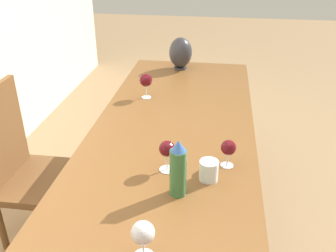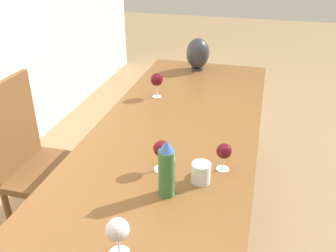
% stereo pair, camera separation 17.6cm
% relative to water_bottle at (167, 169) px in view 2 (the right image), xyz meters
% --- Properties ---
extents(dining_table, '(3.02, 0.84, 0.75)m').
position_rel_water_bottle_xyz_m(dining_table, '(0.15, 0.09, -0.18)').
color(dining_table, brown).
rests_on(dining_table, ground_plane).
extents(water_bottle, '(0.07, 0.07, 0.24)m').
position_rel_water_bottle_xyz_m(water_bottle, '(0.00, 0.00, 0.00)').
color(water_bottle, '#336638').
rests_on(water_bottle, dining_table).
extents(water_tumbler, '(0.08, 0.08, 0.09)m').
position_rel_water_bottle_xyz_m(water_tumbler, '(0.11, -0.11, -0.07)').
color(water_tumbler, silver).
rests_on(water_tumbler, dining_table).
extents(vase, '(0.17, 0.17, 0.23)m').
position_rel_water_bottle_xyz_m(vase, '(1.49, 0.16, 0.01)').
color(vase, '#2D2D33').
rests_on(vase, dining_table).
extents(wine_glass_0, '(0.07, 0.07, 0.14)m').
position_rel_water_bottle_xyz_m(wine_glass_0, '(0.16, 0.07, -0.01)').
color(wine_glass_0, silver).
rests_on(wine_glass_0, dining_table).
extents(wine_glass_1, '(0.08, 0.08, 0.14)m').
position_rel_water_bottle_xyz_m(wine_glass_1, '(-0.34, 0.07, -0.02)').
color(wine_glass_1, silver).
rests_on(wine_glass_1, dining_table).
extents(wine_glass_2, '(0.07, 0.07, 0.13)m').
position_rel_water_bottle_xyz_m(wine_glass_2, '(0.23, -0.19, -0.03)').
color(wine_glass_2, silver).
rests_on(wine_glass_2, dining_table).
extents(wine_glass_5, '(0.08, 0.08, 0.15)m').
position_rel_water_bottle_xyz_m(wine_glass_5, '(0.92, 0.31, -0.00)').
color(wine_glass_5, silver).
rests_on(wine_glass_5, dining_table).
extents(chair_far, '(0.44, 0.44, 0.98)m').
position_rel_water_bottle_xyz_m(chair_far, '(0.39, 0.85, -0.35)').
color(chair_far, brown).
rests_on(chair_far, ground_plane).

